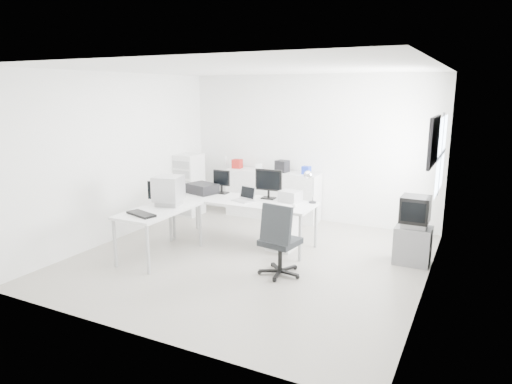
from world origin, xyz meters
The scene contains 30 objects.
floor centered at (0.00, 0.00, 0.00)m, with size 5.00×5.00×0.01m, color beige.
ceiling centered at (0.00, 0.00, 2.80)m, with size 5.00×5.00×0.01m, color white.
back_wall centered at (0.00, 2.50, 1.40)m, with size 5.00×0.02×2.80m, color white.
left_wall centered at (-2.50, 0.00, 1.40)m, with size 0.02×5.00×2.80m, color white.
right_wall centered at (2.50, 0.00, 1.40)m, with size 0.02×5.00×2.80m, color white.
window centered at (2.48, 1.20, 1.60)m, with size 0.02×1.20×1.10m, color white, non-canonical shape.
wall_picture centered at (2.47, 0.10, 1.90)m, with size 0.04×0.90×0.60m, color black, non-canonical shape.
main_desk centered at (-0.44, 0.59, 0.38)m, with size 2.40×0.80×0.75m, color white, non-canonical shape.
side_desk centered at (-1.29, -0.51, 0.38)m, with size 0.70×1.40×0.75m, color white, non-canonical shape.
drawer_pedestal centered at (0.26, 0.64, 0.30)m, with size 0.40×0.50×0.60m, color white.
inkjet_printer centered at (-1.29, 0.69, 0.84)m, with size 0.48×0.38×0.17m, color black.
lcd_monitor_small centered at (-0.99, 0.84, 0.95)m, with size 0.31×0.18×0.39m, color black, non-canonical shape.
lcd_monitor_large centered at (-0.09, 0.84, 0.99)m, with size 0.46×0.18×0.48m, color black, non-canonical shape.
laptop centered at (-0.39, 0.49, 0.86)m, with size 0.33×0.34×0.22m, color #B7B7BA, non-canonical shape.
white_keyboard centered at (0.21, 0.44, 0.76)m, with size 0.40×0.12×0.02m, color white.
white_mouse centered at (0.51, 0.49, 0.78)m, with size 0.06×0.06×0.06m, color white.
laser_printer centered at (0.31, 0.81, 0.84)m, with size 0.31×0.27×0.18m, color #A1A1A1.
desk_lamp centered at (0.66, 0.89, 1.00)m, with size 0.17×0.17×0.51m, color silver, non-canonical shape.
crt_monitor centered at (-1.29, -0.26, 0.97)m, with size 0.37×0.37×0.43m, color #B7B7BA, non-canonical shape.
black_keyboard centered at (-1.29, -0.91, 0.77)m, with size 0.49×0.20×0.03m, color black.
office_chair centered at (0.65, -0.35, 0.53)m, with size 0.61×0.61×1.05m, color #242629, non-canonical shape.
tv_cabinet centered at (2.22, 0.92, 0.28)m, with size 0.51×0.42×0.56m, color slate.
crt_tv centered at (2.22, 0.92, 0.78)m, with size 0.50×0.48×0.45m, color black, non-canonical shape.
sideboard centered at (-0.66, 2.24, 0.47)m, with size 1.90×0.47×0.95m, color white.
clutter_box_a centered at (-1.46, 2.24, 1.04)m, with size 0.18×0.16×0.18m, color #A11B17.
clutter_box_b centered at (-0.96, 2.24, 1.01)m, with size 0.13×0.11×0.13m, color white.
clutter_box_c centered at (-0.46, 2.24, 1.06)m, with size 0.23×0.21×0.23m, color black.
clutter_box_d centered at (0.04, 2.24, 1.02)m, with size 0.15×0.13×0.15m, color #1B36C2.
clutter_bottle centered at (-1.76, 2.28, 1.06)m, with size 0.07×0.07×0.22m, color white.
filing_cabinet centered at (-2.28, 1.71, 0.62)m, with size 0.44×0.52×1.25m, color white.
Camera 1 is at (3.02, -5.81, 2.50)m, focal length 32.00 mm.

